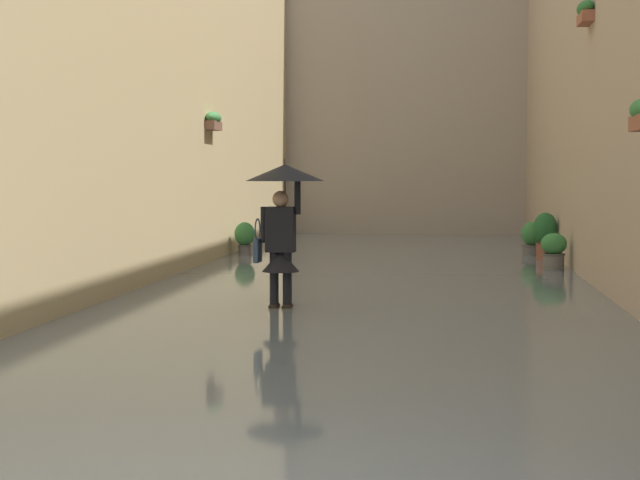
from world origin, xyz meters
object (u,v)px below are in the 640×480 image
Objects in this scene: potted_plant_far_left at (554,251)px; potted_plant_mid_left at (545,234)px; person_wading at (283,204)px; potted_plant_mid_right at (245,237)px; potted_plant_near_left at (532,239)px.

potted_plant_mid_left is (-0.06, -2.22, 0.17)m from potted_plant_far_left.
potted_plant_far_left is (-4.17, -5.77, -1.04)m from person_wading.
potted_plant_near_left reaches higher than potted_plant_mid_right.
potted_plant_near_left is (-4.06, -9.16, -1.03)m from person_wading.
potted_plant_mid_left is 1.20m from potted_plant_near_left.
potted_plant_mid_right is at bearing -3.93° from potted_plant_mid_left.
person_wading is at bearing 105.00° from potted_plant_mid_right.
potted_plant_mid_left is (-6.49, 0.45, 0.13)m from potted_plant_mid_right.
potted_plant_mid_left reaches higher than potted_plant_mid_right.
potted_plant_near_left reaches higher than potted_plant_far_left.
potted_plant_mid_left is 1.32× the size of potted_plant_near_left.
potted_plant_far_left is 0.71× the size of potted_plant_mid_left.
person_wading is 2.63× the size of potted_plant_mid_right.
potted_plant_mid_right is at bearing 6.54° from potted_plant_near_left.
potted_plant_far_left is at bearing 88.38° from potted_plant_mid_left.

